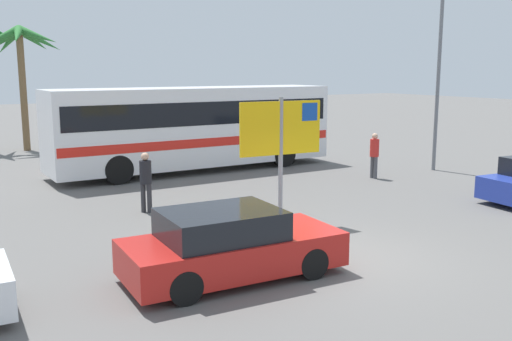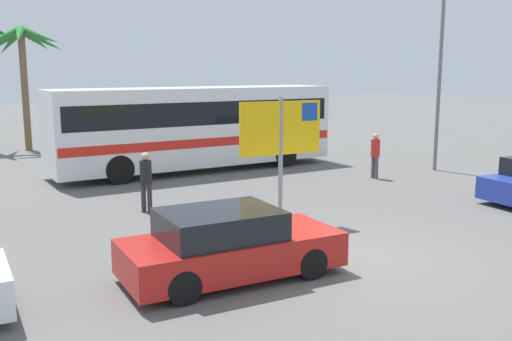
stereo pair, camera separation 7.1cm
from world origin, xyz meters
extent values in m
plane|color=#605E5B|center=(0.00, 0.00, 0.00)|extent=(120.00, 120.00, 0.00)
cube|color=white|center=(1.95, 11.01, 1.73)|extent=(10.93, 2.43, 2.90)
cube|color=black|center=(1.95, 11.01, 2.28)|extent=(10.49, 2.46, 0.84)
cube|color=red|center=(1.95, 11.01, 1.22)|extent=(10.82, 2.46, 0.32)
cylinder|color=black|center=(5.34, 12.10, 0.50)|extent=(1.00, 0.28, 1.00)
cylinder|color=black|center=(5.34, 9.92, 0.50)|extent=(1.00, 0.28, 1.00)
cylinder|color=black|center=(-1.44, 12.10, 0.50)|extent=(1.00, 0.28, 1.00)
cylinder|color=black|center=(-1.44, 9.92, 0.50)|extent=(1.00, 0.28, 1.00)
cylinder|color=gray|center=(0.29, 2.69, 1.60)|extent=(0.11, 0.11, 3.20)
cube|color=yellow|center=(0.29, 2.69, 2.45)|extent=(2.20, 0.24, 1.30)
cube|color=#1447A8|center=(1.09, 2.62, 2.82)|extent=(0.44, 0.11, 0.44)
cube|color=red|center=(-2.47, 0.18, 0.48)|extent=(4.18, 1.97, 0.64)
cube|color=black|center=(-2.71, 0.19, 1.06)|extent=(2.21, 1.71, 0.52)
cylinder|color=black|center=(-1.16, 0.90, 0.30)|extent=(0.61, 0.19, 0.60)
cylinder|color=black|center=(-1.25, -0.69, 0.30)|extent=(0.61, 0.19, 0.60)
cylinder|color=black|center=(-3.68, 1.04, 0.30)|extent=(0.61, 0.19, 0.60)
cylinder|color=black|center=(-3.78, -0.54, 0.30)|extent=(0.61, 0.19, 0.60)
cylinder|color=black|center=(7.36, 1.62, 0.30)|extent=(0.61, 0.22, 0.60)
cylinder|color=#2D2D33|center=(-1.98, 5.68, 0.40)|extent=(0.13, 0.13, 0.80)
cylinder|color=#2D2D33|center=(-2.11, 5.80, 0.40)|extent=(0.13, 0.13, 0.80)
cylinder|color=black|center=(-2.05, 5.74, 1.12)|extent=(0.32, 0.32, 0.63)
sphere|color=tan|center=(-2.05, 5.74, 1.54)|extent=(0.22, 0.22, 0.22)
cylinder|color=#4C4C51|center=(6.68, 6.08, 0.39)|extent=(0.13, 0.13, 0.79)
cylinder|color=#4C4C51|center=(6.69, 6.26, 0.39)|extent=(0.13, 0.13, 0.79)
cylinder|color=red|center=(6.69, 6.17, 1.10)|extent=(0.32, 0.32, 0.62)
sphere|color=tan|center=(6.69, 6.17, 1.52)|extent=(0.21, 0.21, 0.21)
cylinder|color=slate|center=(9.87, 6.24, 3.40)|extent=(0.14, 0.14, 6.81)
cylinder|color=brown|center=(-2.54, 20.26, 2.73)|extent=(0.32, 0.32, 5.46)
cone|color=#2D7533|center=(-1.59, 20.40, 5.22)|extent=(2.15, 0.76, 1.29)
cone|color=#2D7533|center=(-1.80, 20.89, 5.24)|extent=(1.88, 1.72, 1.25)
cone|color=#2D7533|center=(-2.89, 21.10, 5.13)|extent=(1.20, 2.06, 1.44)
cone|color=#2D7533|center=(-3.31, 20.73, 5.11)|extent=(1.97, 1.44, 1.47)
cone|color=#2D7533|center=(-3.47, 20.02, 5.23)|extent=(2.15, 0.95, 1.28)
cone|color=#2D7533|center=(-2.79, 19.28, 5.35)|extent=(0.96, 2.19, 1.05)
cone|color=#2D7533|center=(-1.87, 19.49, 5.36)|extent=(1.75, 1.91, 1.03)
camera|label=1|loc=(-7.49, -8.78, 3.86)|focal=40.19mm
camera|label=2|loc=(-7.43, -8.82, 3.86)|focal=40.19mm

